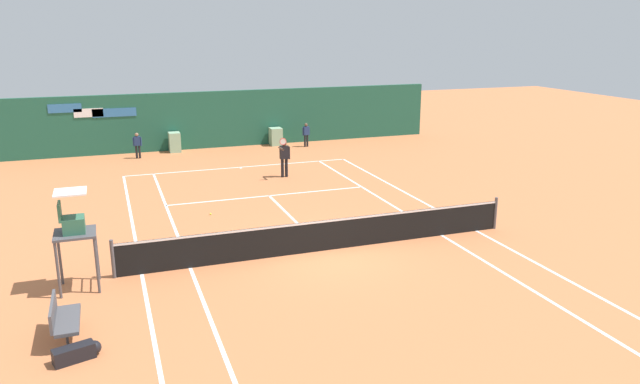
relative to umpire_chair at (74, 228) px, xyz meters
The scene contains 12 objects.
ground_plane 7.10m from the umpire_chair, ahead, with size 80.00×80.00×0.01m.
tennis_net 6.95m from the umpire_chair, ahead, with size 12.10×0.10×1.07m.
sponsor_back_wall 18.68m from the umpire_chair, 68.52° to the left, with size 25.00×1.02×3.09m.
umpire_chair is the anchor object (origin of this frame).
player_bench 2.89m from the umpire_chair, 95.60° to the right, with size 0.54×1.41×0.88m.
equipment_bag 3.94m from the umpire_chair, 89.09° to the right, with size 0.95×0.52×0.32m.
player_on_baseline 12.66m from the umpire_chair, 49.01° to the left, with size 0.63×0.70×1.87m.
ball_kid_left_post 19.54m from the umpire_chair, 54.21° to the left, with size 0.44×0.21×1.32m.
ball_kid_centre_post 16.05m from the umpire_chair, 81.31° to the left, with size 0.44×0.19×1.31m.
tennis_ball_by_sideline 6.82m from the umpire_chair, 50.36° to the left, with size 0.07×0.07×0.07m, color #CCE033.
tennis_ball_near_service_line 4.29m from the umpire_chair, 35.06° to the left, with size 0.07×0.07×0.07m, color #CCE033.
tennis_ball_mid_court 4.02m from the umpire_chair, 31.25° to the left, with size 0.07×0.07×0.07m, color #CCE033.
Camera 1 is at (-5.87, -15.88, 6.50)m, focal length 33.81 mm.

